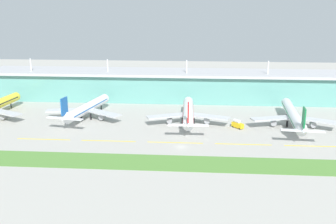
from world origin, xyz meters
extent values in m
plane|color=#A8A59E|center=(0.00, 0.00, 0.00)|extent=(600.00, 600.00, 0.00)
cube|color=#5B9E93|center=(0.00, 97.98, 9.54)|extent=(280.00, 28.00, 19.08)
cube|color=#B2B2B7|center=(0.00, 97.98, 19.98)|extent=(288.00, 34.00, 1.80)
cylinder|color=silver|center=(-112.00, 92.38, 25.38)|extent=(0.90, 0.90, 9.00)
cylinder|color=silver|center=(-56.00, 92.38, 25.38)|extent=(0.90, 0.90, 9.00)
cylinder|color=silver|center=(0.00, 92.38, 25.38)|extent=(0.90, 0.90, 9.00)
cylinder|color=silver|center=(56.00, 92.38, 25.38)|extent=(0.90, 0.90, 9.00)
cone|color=yellow|center=(-115.45, 74.80, 6.50)|extent=(5.83, 4.46, 5.51)
cube|color=#B7BABF|center=(-106.66, 36.89, 5.20)|extent=(24.48, 16.92, 0.70)
cylinder|color=gray|center=(-107.73, 38.43, 2.40)|extent=(3.57, 4.76, 3.20)
cylinder|color=black|center=(-116.28, 65.18, 1.80)|extent=(0.70, 0.70, 3.60)
cylinder|color=white|center=(-58.68, 46.81, 6.50)|extent=(15.17, 50.66, 5.80)
cone|color=white|center=(-53.57, 73.56, 6.50)|extent=(6.16, 4.96, 5.51)
cone|color=white|center=(-63.98, 19.07, 7.70)|extent=(6.09, 7.44, 5.72)
cube|color=#19519E|center=(-63.80, 20.06, 14.15)|extent=(1.89, 6.42, 9.50)
cube|color=white|center=(-69.29, 20.60, 7.50)|extent=(10.42, 5.02, 0.36)
cube|color=white|center=(-58.49, 18.53, 7.50)|extent=(10.42, 5.02, 0.36)
cube|color=#B7BABF|center=(-71.30, 44.72, 5.20)|extent=(24.86, 11.32, 0.70)
cylinder|color=gray|center=(-69.85, 45.91, 2.40)|extent=(3.99, 5.02, 3.20)
cube|color=#B7BABF|center=(-47.73, 40.21, 5.20)|extent=(23.85, 18.72, 0.70)
cylinder|color=gray|center=(-48.63, 41.85, 2.40)|extent=(3.99, 5.02, 3.20)
cylinder|color=black|center=(-55.13, 65.40, 1.80)|extent=(0.70, 0.70, 3.60)
cylinder|color=black|center=(-62.39, 44.46, 1.80)|extent=(1.10, 1.10, 3.60)
cylinder|color=black|center=(-56.10, 43.26, 1.80)|extent=(1.10, 1.10, 3.60)
cube|color=#19519E|center=(-58.68, 46.81, 6.90)|extent=(14.27, 45.71, 0.60)
cylinder|color=white|center=(2.64, 41.38, 6.50)|extent=(6.98, 53.49, 5.80)
cone|color=white|center=(2.01, 70.06, 6.50)|extent=(5.60, 4.12, 5.51)
cone|color=white|center=(3.29, 11.70, 7.70)|extent=(5.08, 6.73, 5.72)
cube|color=red|center=(3.27, 12.70, 14.15)|extent=(0.84, 6.41, 9.50)
cube|color=white|center=(-2.22, 12.08, 7.50)|extent=(10.07, 3.42, 0.36)
cube|color=white|center=(8.78, 12.32, 7.50)|extent=(10.07, 3.42, 0.36)
cube|color=#B7BABF|center=(-9.26, 36.69, 5.20)|extent=(24.73, 15.73, 0.70)
cylinder|color=gray|center=(-8.09, 38.16, 2.40)|extent=(3.30, 4.57, 3.20)
cube|color=#B7BABF|center=(14.73, 37.22, 5.20)|extent=(24.85, 14.86, 0.70)
cylinder|color=gray|center=(13.50, 38.64, 2.40)|extent=(3.30, 4.57, 3.20)
cylinder|color=black|center=(2.20, 61.39, 1.80)|extent=(0.70, 0.70, 3.60)
cylinder|color=black|center=(-0.49, 38.31, 1.80)|extent=(1.10, 1.10, 3.60)
cylinder|color=black|center=(5.90, 38.45, 1.80)|extent=(1.10, 1.10, 3.60)
cube|color=red|center=(2.64, 41.38, 6.90)|extent=(6.90, 48.16, 0.60)
cylinder|color=silver|center=(62.22, 39.49, 6.50)|extent=(10.70, 60.08, 5.80)
cone|color=silver|center=(64.85, 71.29, 6.50)|extent=(5.82, 4.44, 5.51)
cone|color=silver|center=(59.52, 6.70, 7.70)|extent=(5.46, 7.01, 5.72)
cube|color=#146B38|center=(59.60, 7.70, 14.15)|extent=(1.22, 6.44, 9.50)
cube|color=silver|center=(54.08, 7.65, 7.50)|extent=(10.23, 4.01, 0.36)
cube|color=silver|center=(65.04, 6.75, 7.50)|extent=(10.23, 4.01, 0.36)
cube|color=#B7BABF|center=(49.90, 36.07, 5.20)|extent=(24.94, 13.62, 0.70)
cylinder|color=gray|center=(51.21, 37.41, 2.40)|extent=(3.56, 4.75, 3.20)
cube|color=#B7BABF|center=(73.82, 34.10, 5.20)|extent=(24.49, 16.86, 0.70)
cylinder|color=gray|center=(72.74, 35.63, 2.40)|extent=(3.56, 4.75, 3.20)
cylinder|color=black|center=(64.07, 61.85, 1.80)|extent=(0.70, 0.70, 3.60)
cylinder|color=black|center=(58.79, 36.77, 1.80)|extent=(1.10, 1.10, 3.60)
cylinder|color=black|center=(65.16, 36.24, 1.80)|extent=(1.10, 1.10, 3.60)
cube|color=#146B38|center=(62.22, 39.49, 6.90)|extent=(10.25, 54.12, 0.60)
cube|color=yellow|center=(-71.00, 6.13, 0.02)|extent=(28.00, 0.70, 0.04)
cube|color=yellow|center=(-37.00, 6.13, 0.02)|extent=(28.00, 0.70, 0.04)
cube|color=yellow|center=(-3.00, 6.13, 0.02)|extent=(28.00, 0.70, 0.04)
cube|color=yellow|center=(31.00, 6.13, 0.02)|extent=(28.00, 0.70, 0.04)
cube|color=yellow|center=(65.00, 6.13, 0.02)|extent=(28.00, 0.70, 0.04)
cube|color=#518438|center=(0.00, -20.27, 0.05)|extent=(300.00, 18.00, 0.10)
cube|color=gold|center=(30.68, 32.84, 1.75)|extent=(6.72, 7.12, 2.60)
cylinder|color=silver|center=(30.15, 33.44, 3.95)|extent=(4.15, 4.32, 2.00)
cylinder|color=black|center=(33.22, 31.73, 0.45)|extent=(0.86, 0.91, 0.90)
cylinder|color=black|center=(31.47, 30.18, 0.45)|extent=(0.86, 0.91, 0.90)
cylinder|color=black|center=(29.88, 35.50, 0.45)|extent=(0.86, 0.91, 0.90)
cylinder|color=black|center=(28.13, 33.95, 0.45)|extent=(0.86, 0.91, 0.90)
camera|label=1|loc=(7.34, -179.70, 67.25)|focal=41.93mm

